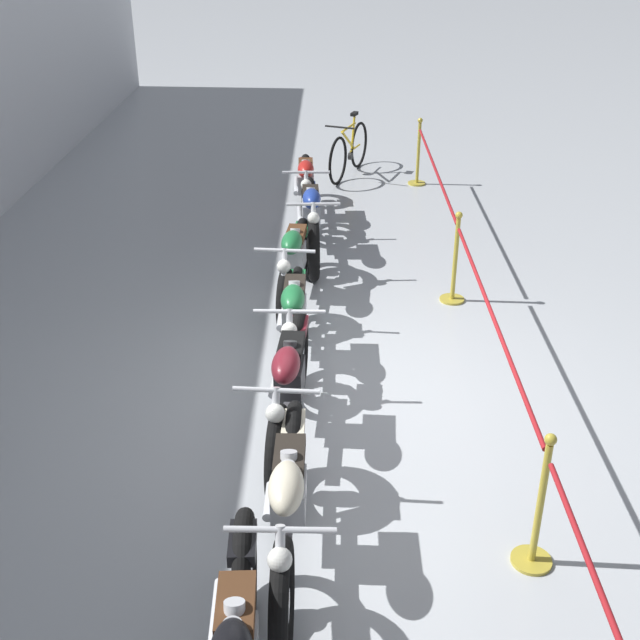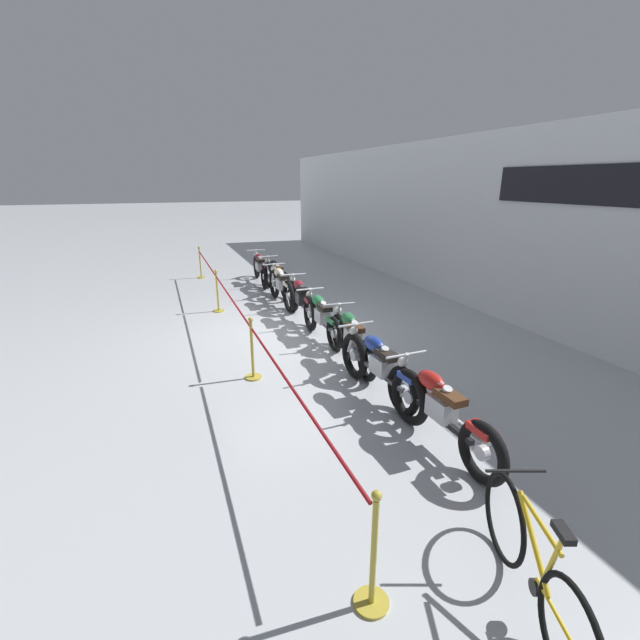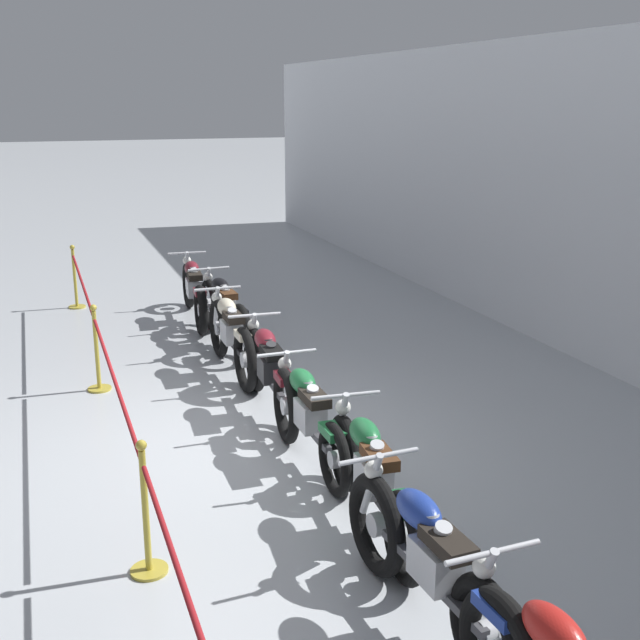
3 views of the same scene
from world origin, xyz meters
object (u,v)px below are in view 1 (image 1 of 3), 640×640
at_px(stanchion_mid_right, 454,271).
at_px(stanchion_far_right, 418,162).
at_px(motorcycle_green_5, 294,263).
at_px(motorcycle_green_4, 294,319).
at_px(stanchion_mid_left, 537,521).
at_px(motorcycle_maroon_3, 289,389).
at_px(motorcycle_red_7, 306,188).
at_px(bicycle, 349,151).
at_px(stanchion_far_left, 525,418).
at_px(motorcycle_blue_6, 311,219).
at_px(motorcycle_cream_2, 288,510).

relative_size(stanchion_mid_right, stanchion_far_right, 1.00).
bearing_deg(motorcycle_green_5, motorcycle_green_4, -177.61).
xyz_separation_m(stanchion_mid_left, stanchion_mid_right, (4.06, 0.00, 0.00)).
distance_m(motorcycle_maroon_3, stanchion_far_right, 7.11).
distance_m(motorcycle_green_5, motorcycle_red_7, 2.63).
height_order(motorcycle_red_7, stanchion_mid_left, stanchion_mid_left).
bearing_deg(motorcycle_green_4, bicycle, -6.01).
bearing_deg(bicycle, stanchion_far_left, -172.43).
distance_m(stanchion_mid_right, stanchion_far_right, 4.25).
relative_size(motorcycle_blue_6, stanchion_mid_right, 2.19).
bearing_deg(motorcycle_maroon_3, motorcycle_red_7, 0.18).
height_order(bicycle, stanchion_far_right, stanchion_far_right).
relative_size(bicycle, stanchion_mid_right, 1.59).
relative_size(motorcycle_green_5, stanchion_mid_left, 2.05).
height_order(motorcycle_blue_6, stanchion_far_left, stanchion_far_left).
relative_size(motorcycle_green_4, motorcycle_green_5, 0.96).
height_order(motorcycle_cream_2, motorcycle_maroon_3, motorcycle_cream_2).
bearing_deg(motorcycle_maroon_3, stanchion_far_right, -13.91).
height_order(motorcycle_maroon_3, motorcycle_blue_6, motorcycle_maroon_3).
height_order(stanchion_mid_left, stanchion_far_right, same).
bearing_deg(motorcycle_cream_2, stanchion_far_left, -67.52).
xyz_separation_m(motorcycle_cream_2, stanchion_mid_left, (0.07, -1.64, -0.13)).
relative_size(bicycle, stanchion_far_right, 1.59).
bearing_deg(motorcycle_cream_2, stanchion_mid_right, -21.68).
bearing_deg(stanchion_far_left, stanchion_mid_left, 180.00).
bearing_deg(motorcycle_green_5, stanchion_mid_left, -156.27).
height_order(motorcycle_green_4, motorcycle_green_5, motorcycle_green_5).
bearing_deg(stanchion_mid_left, motorcycle_cream_2, 92.45).
xyz_separation_m(stanchion_far_left, stanchion_mid_right, (3.45, 0.00, -0.40)).
bearing_deg(stanchion_mid_left, bicycle, 7.05).
distance_m(motorcycle_cream_2, motorcycle_red_7, 6.75).
bearing_deg(bicycle, motorcycle_blue_6, 170.99).
height_order(motorcycle_maroon_3, bicycle, bicycle).
bearing_deg(motorcycle_green_5, stanchion_far_left, -152.64).
height_order(motorcycle_maroon_3, motorcycle_red_7, motorcycle_maroon_3).
bearing_deg(motorcycle_maroon_3, motorcycle_cream_2, -177.36).
bearing_deg(stanchion_mid_right, stanchion_mid_left, 180.00).
relative_size(motorcycle_maroon_3, stanchion_mid_right, 2.19).
distance_m(motorcycle_blue_6, motorcycle_red_7, 1.31).
relative_size(motorcycle_green_4, motorcycle_red_7, 0.93).
relative_size(motorcycle_blue_6, stanchion_far_right, 2.19).
relative_size(motorcycle_cream_2, stanchion_far_right, 2.10).
bearing_deg(bicycle, stanchion_mid_left, -172.95).
bearing_deg(stanchion_mid_right, motorcycle_green_4, 128.60).
height_order(stanchion_far_left, stanchion_mid_left, same).
distance_m(bicycle, stanchion_far_right, 1.17).
bearing_deg(stanchion_mid_left, stanchion_mid_right, 0.00).
bearing_deg(stanchion_mid_right, stanchion_far_right, 0.00).
relative_size(motorcycle_red_7, bicycle, 1.33).
bearing_deg(motorcycle_green_4, stanchion_far_right, -17.02).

